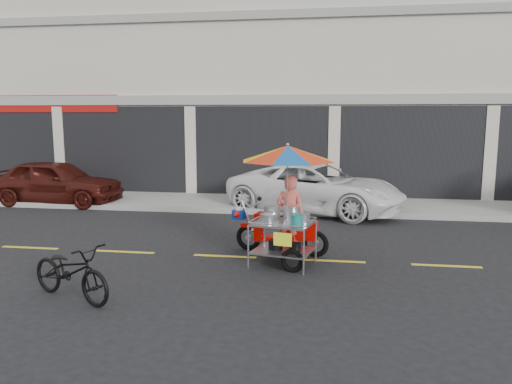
# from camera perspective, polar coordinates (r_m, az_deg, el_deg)

# --- Properties ---
(ground) EXTENTS (90.00, 90.00, 0.00)m
(ground) POSITION_cam_1_polar(r_m,az_deg,el_deg) (9.29, 8.69, -7.81)
(ground) COLOR black
(sidewalk) EXTENTS (45.00, 3.00, 0.15)m
(sidewalk) POSITION_cam_1_polar(r_m,az_deg,el_deg) (14.64, 8.76, -1.38)
(sidewalk) COLOR gray
(sidewalk) RESTS_ON ground
(shophouse_block) EXTENTS (36.00, 8.11, 10.40)m
(shophouse_block) POSITION_cam_1_polar(r_m,az_deg,el_deg) (19.77, 17.49, 13.06)
(shophouse_block) COLOR beige
(shophouse_block) RESTS_ON ground
(centerline) EXTENTS (42.00, 0.10, 0.01)m
(centerline) POSITION_cam_1_polar(r_m,az_deg,el_deg) (9.29, 8.69, -7.78)
(centerline) COLOR gold
(centerline) RESTS_ON ground
(maroon_sedan) EXTENTS (3.97, 1.69, 1.34)m
(maroon_sedan) POSITION_cam_1_polar(r_m,az_deg,el_deg) (15.98, -21.95, 1.09)
(maroon_sedan) COLOR #3C110C
(maroon_sedan) RESTS_ON ground
(white_pickup) EXTENTS (5.26, 3.72, 1.33)m
(white_pickup) POSITION_cam_1_polar(r_m,az_deg,el_deg) (13.71, 6.87, 0.47)
(white_pickup) COLOR white
(white_pickup) RESTS_ON ground
(near_bicycle) EXTENTS (1.69, 1.17, 0.84)m
(near_bicycle) POSITION_cam_1_polar(r_m,az_deg,el_deg) (7.72, -20.40, -8.49)
(near_bicycle) COLOR black
(near_bicycle) RESTS_ON ground
(food_vendor_rig) EXTENTS (2.15, 2.04, 2.17)m
(food_vendor_rig) POSITION_cam_1_polar(r_m,az_deg,el_deg) (8.94, 3.56, 0.57)
(food_vendor_rig) COLOR black
(food_vendor_rig) RESTS_ON ground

